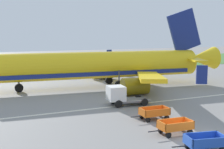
# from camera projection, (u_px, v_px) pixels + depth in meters

# --- Properties ---
(ground_plane) EXTENTS (220.00, 220.00, 0.00)m
(ground_plane) POSITION_uv_depth(u_px,v_px,m) (201.00, 139.00, 22.28)
(ground_plane) COLOR gray
(grass_strip) EXTENTS (220.00, 28.00, 0.06)m
(grass_strip) POSITION_uv_depth(u_px,v_px,m) (43.00, 66.00, 70.80)
(grass_strip) COLOR #477A38
(grass_strip) RESTS_ON ground
(apron_stripe) EXTENTS (120.00, 0.36, 0.01)m
(apron_stripe) POSITION_uv_depth(u_px,v_px,m) (127.00, 105.00, 32.71)
(apron_stripe) COLOR silver
(apron_stripe) RESTS_ON ground
(airplane) EXTENTS (37.67, 30.29, 11.34)m
(airplane) POSITION_uv_depth(u_px,v_px,m) (104.00, 66.00, 43.17)
(airplane) COLOR yellow
(airplane) RESTS_ON ground
(baggage_cart_nearest) EXTENTS (3.63, 1.90, 1.07)m
(baggage_cart_nearest) POSITION_uv_depth(u_px,v_px,m) (205.00, 142.00, 20.00)
(baggage_cart_nearest) COLOR #234CB2
(baggage_cart_nearest) RESTS_ON ground
(baggage_cart_second_in_row) EXTENTS (3.59, 1.56, 1.07)m
(baggage_cart_second_in_row) POSITION_uv_depth(u_px,v_px,m) (175.00, 126.00, 23.32)
(baggage_cart_second_in_row) COLOR orange
(baggage_cart_second_in_row) RESTS_ON ground
(baggage_cart_third_in_row) EXTENTS (3.59, 1.55, 1.07)m
(baggage_cart_third_in_row) POSITION_uv_depth(u_px,v_px,m) (154.00, 113.00, 27.25)
(baggage_cart_third_in_row) COLOR orange
(baggage_cart_third_in_row) RESTS_ON ground
(service_truck_beside_carts) EXTENTS (4.59, 2.48, 2.10)m
(service_truck_beside_carts) POSITION_uv_depth(u_px,v_px,m) (120.00, 95.00, 32.40)
(service_truck_beside_carts) COLOR slate
(service_truck_beside_carts) RESTS_ON ground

